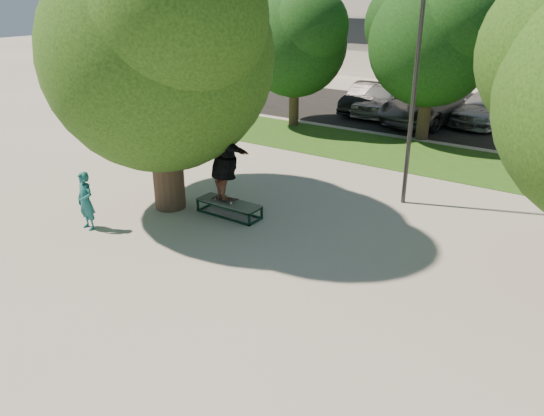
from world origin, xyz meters
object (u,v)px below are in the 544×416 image
Objects in this scene: car_silver_b at (489,107)px; car_grey at (429,105)px; grind_box at (229,208)px; car_dark at (368,98)px; bystander at (86,201)px; tree_left at (158,41)px; car_silver_a at (383,99)px; lamppost at (414,91)px.

car_grey is at bearing -140.58° from car_silver_b.
car_dark is (-2.50, 13.87, 0.51)m from grind_box.
car_dark reaches higher than grind_box.
car_grey is 1.12× the size of car_silver_b.
grind_box is 0.36× the size of car_silver_b.
car_grey reaches higher than bystander.
tree_left is at bearing -167.80° from grind_box.
bystander is 0.34× the size of car_silver_a.
lamppost is at bearing 45.15° from grind_box.
car_silver_b is at bearing 40.19° from car_grey.
grind_box is 1.20× the size of bystander.
grind_box is 0.32× the size of car_grey.
bystander reaches higher than grind_box.
car_grey is (2.33, -0.34, 0.02)m from car_silver_a.
car_silver_b is at bearing 11.59° from car_silver_a.
car_grey is (2.49, 13.80, -3.65)m from tree_left.
tree_left reaches higher than car_grey.
car_silver_a is (0.75, 16.45, 0.01)m from bystander.
bystander reaches higher than car_silver_b.
car_silver_a is 2.36m from car_grey.
tree_left is at bearing -91.71° from car_silver_a.
grind_box is 14.11m from car_dark.
tree_left is at bearing -92.35° from car_dark.
car_silver_a is 4.74m from car_silver_b.
car_silver_b is (4.79, 15.19, -3.70)m from tree_left.
tree_left is 4.76× the size of bystander.
car_grey is at bearing 105.79° from lamppost.
tree_left is 4.37m from bystander.
car_silver_b is (3.00, 14.80, 0.53)m from grind_box.
lamppost is at bearing -65.03° from car_grey.
tree_left is at bearing 80.21° from bystander.
bystander is 0.27× the size of car_grey.
car_dark is at bearing 171.50° from car_silver_a.
tree_left reaches higher than car_silver_a.
lamppost is at bearing -64.45° from car_silver_a.
tree_left is 14.62m from car_silver_a.
grind_box is at bearing -93.05° from car_silver_b.
car_grey is 2.68m from car_silver_b.
car_silver_b is at bearing 92.54° from lamppost.
tree_left is 14.76m from car_dark.
car_dark is 0.76× the size of car_grey.
car_grey is (3.20, -0.46, 0.08)m from car_dark.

